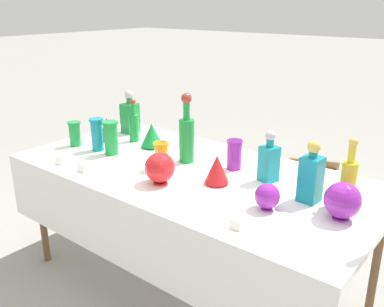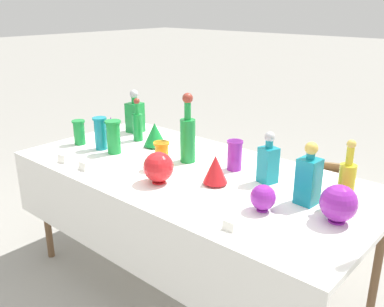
{
  "view_description": "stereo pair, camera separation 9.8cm",
  "coord_description": "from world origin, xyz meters",
  "px_view_note": "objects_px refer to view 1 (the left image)",
  "views": [
    {
      "loc": [
        1.39,
        -1.73,
        1.65
      ],
      "look_at": [
        0.0,
        0.0,
        0.86
      ],
      "focal_mm": 40.0,
      "sensor_mm": 36.0,
      "label": 1
    },
    {
      "loc": [
        1.46,
        -1.67,
        1.65
      ],
      "look_at": [
        0.0,
        0.0,
        0.86
      ],
      "focal_mm": 40.0,
      "sensor_mm": 36.0,
      "label": 2
    }
  ],
  "objects_px": {
    "square_decanter_1": "(311,175)",
    "slender_vase_4": "(111,137)",
    "slender_vase_0": "(75,133)",
    "square_decanter_2": "(269,160)",
    "slender_vase_2": "(161,155)",
    "slender_vase_3": "(234,154)",
    "round_bowl_2": "(160,168)",
    "fluted_vase_0": "(152,135)",
    "round_bowl_0": "(343,200)",
    "tall_bottle_0": "(348,179)",
    "slender_vase_1": "(97,133)",
    "cardboard_box_behind_right": "(306,195)",
    "round_bowl_1": "(267,196)",
    "tall_bottle_1": "(187,135)",
    "square_decanter_0": "(130,116)",
    "fluted_vase_1": "(107,129)",
    "tall_bottle_2": "(134,125)",
    "fluted_vase_2": "(217,169)",
    "cardboard_box_behind_left": "(294,225)"
  },
  "relations": [
    {
      "from": "square_decanter_1",
      "to": "slender_vase_4",
      "type": "height_order",
      "value": "square_decanter_1"
    },
    {
      "from": "slender_vase_0",
      "to": "square_decanter_2",
      "type": "bearing_deg",
      "value": 12.11
    },
    {
      "from": "slender_vase_2",
      "to": "slender_vase_3",
      "type": "bearing_deg",
      "value": 39.46
    },
    {
      "from": "round_bowl_2",
      "to": "slender_vase_0",
      "type": "bearing_deg",
      "value": 172.91
    },
    {
      "from": "fluted_vase_0",
      "to": "round_bowl_0",
      "type": "distance_m",
      "value": 1.32
    },
    {
      "from": "tall_bottle_0",
      "to": "round_bowl_2",
      "type": "bearing_deg",
      "value": -156.86
    },
    {
      "from": "slender_vase_1",
      "to": "cardboard_box_behind_right",
      "type": "bearing_deg",
      "value": 58.13
    },
    {
      "from": "square_decanter_2",
      "to": "round_bowl_1",
      "type": "relative_size",
      "value": 2.21
    },
    {
      "from": "tall_bottle_0",
      "to": "fluted_vase_0",
      "type": "height_order",
      "value": "tall_bottle_0"
    },
    {
      "from": "tall_bottle_1",
      "to": "square_decanter_0",
      "type": "bearing_deg",
      "value": 163.55
    },
    {
      "from": "square_decanter_2",
      "to": "slender_vase_0",
      "type": "bearing_deg",
      "value": -167.89
    },
    {
      "from": "slender_vase_1",
      "to": "round_bowl_0",
      "type": "distance_m",
      "value": 1.54
    },
    {
      "from": "slender_vase_4",
      "to": "fluted_vase_1",
      "type": "bearing_deg",
      "value": 144.38
    },
    {
      "from": "tall_bottle_2",
      "to": "square_decanter_1",
      "type": "height_order",
      "value": "square_decanter_1"
    },
    {
      "from": "slender_vase_2",
      "to": "slender_vase_4",
      "type": "xyz_separation_m",
      "value": [
        -0.41,
        -0.01,
        0.03
      ]
    },
    {
      "from": "tall_bottle_1",
      "to": "slender_vase_0",
      "type": "height_order",
      "value": "tall_bottle_1"
    },
    {
      "from": "slender_vase_1",
      "to": "slender_vase_4",
      "type": "relative_size",
      "value": 1.0
    },
    {
      "from": "round_bowl_0",
      "to": "square_decanter_2",
      "type": "bearing_deg",
      "value": 159.33
    },
    {
      "from": "slender_vase_1",
      "to": "fluted_vase_1",
      "type": "bearing_deg",
      "value": 121.9
    },
    {
      "from": "fluted_vase_1",
      "to": "round_bowl_0",
      "type": "xyz_separation_m",
      "value": [
        1.64,
        -0.1,
        0.0
      ]
    },
    {
      "from": "slender_vase_3",
      "to": "square_decanter_1",
      "type": "bearing_deg",
      "value": -13.78
    },
    {
      "from": "tall_bottle_2",
      "to": "slender_vase_1",
      "type": "relative_size",
      "value": 1.41
    },
    {
      "from": "square_decanter_0",
      "to": "tall_bottle_1",
      "type": "bearing_deg",
      "value": -16.45
    },
    {
      "from": "tall_bottle_0",
      "to": "round_bowl_0",
      "type": "distance_m",
      "value": 0.16
    },
    {
      "from": "slender_vase_4",
      "to": "fluted_vase_2",
      "type": "height_order",
      "value": "slender_vase_4"
    },
    {
      "from": "tall_bottle_0",
      "to": "tall_bottle_1",
      "type": "height_order",
      "value": "tall_bottle_1"
    },
    {
      "from": "fluted_vase_0",
      "to": "round_bowl_1",
      "type": "relative_size",
      "value": 1.28
    },
    {
      "from": "fluted_vase_0",
      "to": "round_bowl_0",
      "type": "xyz_separation_m",
      "value": [
        1.31,
        -0.19,
        0.0
      ]
    },
    {
      "from": "slender_vase_2",
      "to": "round_bowl_1",
      "type": "height_order",
      "value": "slender_vase_2"
    },
    {
      "from": "tall_bottle_2",
      "to": "fluted_vase_0",
      "type": "height_order",
      "value": "tall_bottle_2"
    },
    {
      "from": "fluted_vase_0",
      "to": "round_bowl_1",
      "type": "height_order",
      "value": "fluted_vase_0"
    },
    {
      "from": "tall_bottle_1",
      "to": "slender_vase_1",
      "type": "distance_m",
      "value": 0.6
    },
    {
      "from": "square_decanter_2",
      "to": "fluted_vase_2",
      "type": "height_order",
      "value": "square_decanter_2"
    },
    {
      "from": "square_decanter_0",
      "to": "fluted_vase_0",
      "type": "height_order",
      "value": "square_decanter_0"
    },
    {
      "from": "round_bowl_0",
      "to": "round_bowl_2",
      "type": "distance_m",
      "value": 0.9
    },
    {
      "from": "slender_vase_2",
      "to": "round_bowl_1",
      "type": "relative_size",
      "value": 1.26
    },
    {
      "from": "tall_bottle_2",
      "to": "square_decanter_0",
      "type": "relative_size",
      "value": 0.94
    },
    {
      "from": "slender_vase_1",
      "to": "square_decanter_2",
      "type": "bearing_deg",
      "value": 12.5
    },
    {
      "from": "round_bowl_0",
      "to": "slender_vase_2",
      "type": "bearing_deg",
      "value": -176.8
    },
    {
      "from": "slender_vase_2",
      "to": "square_decanter_0",
      "type": "bearing_deg",
      "value": 149.55
    },
    {
      "from": "slender_vase_4",
      "to": "fluted_vase_2",
      "type": "xyz_separation_m",
      "value": [
        0.77,
        0.03,
        -0.03
      ]
    },
    {
      "from": "fluted_vase_1",
      "to": "round_bowl_0",
      "type": "bearing_deg",
      "value": -3.52
    },
    {
      "from": "round_bowl_1",
      "to": "slender_vase_3",
      "type": "bearing_deg",
      "value": 140.34
    },
    {
      "from": "round_bowl_1",
      "to": "cardboard_box_behind_left",
      "type": "xyz_separation_m",
      "value": [
        -0.31,
        1.03,
        -0.7
      ]
    },
    {
      "from": "square_decanter_1",
      "to": "round_bowl_0",
      "type": "height_order",
      "value": "square_decanter_1"
    },
    {
      "from": "square_decanter_2",
      "to": "cardboard_box_behind_left",
      "type": "bearing_deg",
      "value": 101.96
    },
    {
      "from": "cardboard_box_behind_left",
      "to": "slender_vase_1",
      "type": "bearing_deg",
      "value": -133.35
    },
    {
      "from": "square_decanter_0",
      "to": "round_bowl_1",
      "type": "distance_m",
      "value": 1.44
    },
    {
      "from": "slender_vase_1",
      "to": "slender_vase_3",
      "type": "height_order",
      "value": "slender_vase_1"
    },
    {
      "from": "fluted_vase_0",
      "to": "tall_bottle_1",
      "type": "bearing_deg",
      "value": -10.45
    }
  ]
}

